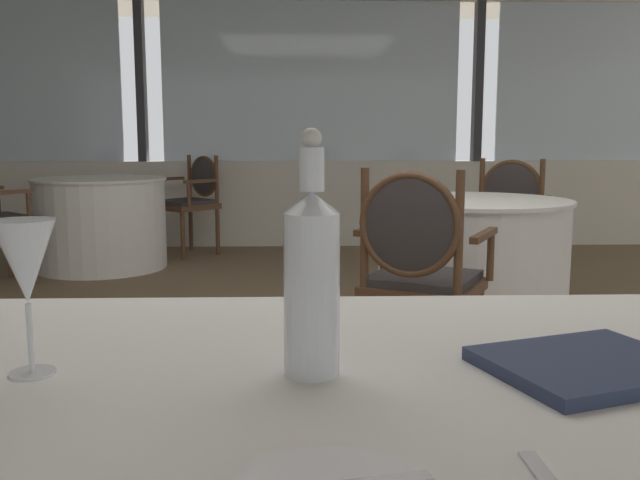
{
  "coord_description": "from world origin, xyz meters",
  "views": [
    {
      "loc": [
        -0.12,
        -2.69,
        1.09
      ],
      "look_at": [
        -0.09,
        -1.54,
        0.91
      ],
      "focal_mm": 38.85,
      "sensor_mm": 36.0,
      "label": 1
    }
  ],
  "objects_px": {
    "water_bottle": "(312,278)",
    "dining_chair_1_0": "(507,217)",
    "menu_book": "(589,365)",
    "wine_glass": "(26,265)",
    "dining_chair_0_0": "(193,195)",
    "dining_chair_1_1": "(418,263)"
  },
  "relations": [
    {
      "from": "water_bottle",
      "to": "dining_chair_1_0",
      "type": "height_order",
      "value": "water_bottle"
    },
    {
      "from": "menu_book",
      "to": "water_bottle",
      "type": "bearing_deg",
      "value": 160.38
    },
    {
      "from": "menu_book",
      "to": "dining_chair_1_0",
      "type": "distance_m",
      "value": 3.75
    },
    {
      "from": "water_bottle",
      "to": "wine_glass",
      "type": "xyz_separation_m",
      "value": [
        -0.4,
        0.01,
        0.02
      ]
    },
    {
      "from": "wine_glass",
      "to": "dining_chair_1_0",
      "type": "xyz_separation_m",
      "value": [
        1.77,
        3.6,
        -0.35
      ]
    },
    {
      "from": "wine_glass",
      "to": "dining_chair_0_0",
      "type": "bearing_deg",
      "value": 96.3
    },
    {
      "from": "dining_chair_1_1",
      "to": "dining_chair_1_0",
      "type": "bearing_deg",
      "value": 0.0
    },
    {
      "from": "dining_chair_1_0",
      "to": "menu_book",
      "type": "bearing_deg",
      "value": 12.56
    },
    {
      "from": "wine_glass",
      "to": "dining_chair_1_0",
      "type": "relative_size",
      "value": 0.23
    },
    {
      "from": "wine_glass",
      "to": "dining_chair_1_0",
      "type": "distance_m",
      "value": 4.02
    },
    {
      "from": "water_bottle",
      "to": "dining_chair_1_0",
      "type": "relative_size",
      "value": 0.37
    },
    {
      "from": "menu_book",
      "to": "dining_chair_1_0",
      "type": "bearing_deg",
      "value": 55.89
    },
    {
      "from": "water_bottle",
      "to": "dining_chair_1_1",
      "type": "height_order",
      "value": "water_bottle"
    },
    {
      "from": "dining_chair_1_0",
      "to": "dining_chair_0_0",
      "type": "bearing_deg",
      "value": -101.14
    },
    {
      "from": "wine_glass",
      "to": "dining_chair_0_0",
      "type": "distance_m",
      "value": 5.55
    },
    {
      "from": "menu_book",
      "to": "dining_chair_1_1",
      "type": "relative_size",
      "value": 0.29
    },
    {
      "from": "menu_book",
      "to": "dining_chair_1_1",
      "type": "bearing_deg",
      "value": 68.34
    },
    {
      "from": "dining_chair_1_0",
      "to": "dining_chair_1_1",
      "type": "bearing_deg",
      "value": 0.0
    },
    {
      "from": "wine_glass",
      "to": "menu_book",
      "type": "distance_m",
      "value": 0.81
    },
    {
      "from": "dining_chair_1_0",
      "to": "water_bottle",
      "type": "bearing_deg",
      "value": 6.86
    },
    {
      "from": "water_bottle",
      "to": "menu_book",
      "type": "height_order",
      "value": "water_bottle"
    },
    {
      "from": "dining_chair_0_0",
      "to": "dining_chair_1_0",
      "type": "xyz_separation_m",
      "value": [
        2.38,
        -1.91,
        0.01
      ]
    }
  ]
}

